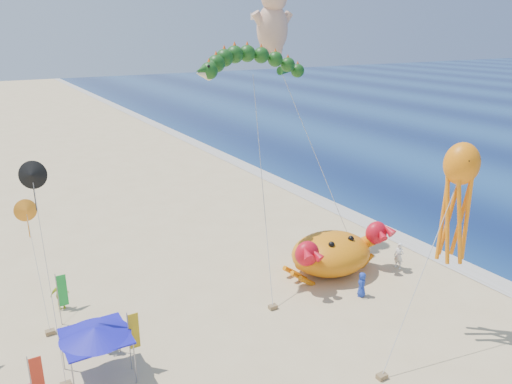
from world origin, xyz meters
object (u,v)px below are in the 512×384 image
at_px(dragon_kite, 251,68).
at_px(canopy_blue, 95,333).
at_px(octopus_kite, 458,194).
at_px(crab_inflatable, 332,252).
at_px(cherub_kite, 273,20).

height_order(dragon_kite, canopy_blue, dragon_kite).
height_order(dragon_kite, octopus_kite, dragon_kite).
height_order(crab_inflatable, canopy_blue, crab_inflatable).
xyz_separation_m(cherub_kite, canopy_blue, (-16.56, -10.84, -14.24)).
relative_size(dragon_kite, cherub_kite, 0.77).
bearing_deg(cherub_kite, crab_inflatable, -89.92).
xyz_separation_m(crab_inflatable, octopus_kite, (0.94, -8.56, 6.50)).
xyz_separation_m(crab_inflatable, canopy_blue, (-16.57, -2.96, 0.94)).
height_order(crab_inflatable, dragon_kite, dragon_kite).
bearing_deg(octopus_kite, crab_inflatable, 96.27).
relative_size(crab_inflatable, dragon_kite, 0.53).
distance_m(octopus_kite, canopy_blue, 19.21).
bearing_deg(canopy_blue, cherub_kite, 33.20).
relative_size(octopus_kite, canopy_blue, 3.23).
distance_m(cherub_kite, canopy_blue, 24.38).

